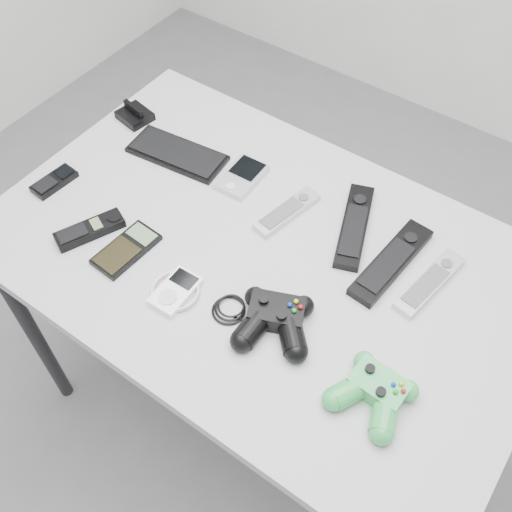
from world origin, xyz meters
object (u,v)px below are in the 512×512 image
Objects in this scene: remote_silver_a at (287,211)px; calculator at (126,249)px; mp3_player at (175,291)px; cordless_handset at (90,230)px; remote_black_b at (391,261)px; controller_black at (275,318)px; pda_keyboard at (177,153)px; pda at (242,176)px; controller_green at (374,391)px; desk at (263,271)px; remote_silver_b at (430,282)px; mobile_phone at (54,181)px; remote_black_a at (354,225)px.

calculator is at bearing -115.90° from remote_silver_a.
mp3_player is (0.16, -0.02, 0.00)m from calculator.
cordless_handset reaches higher than calculator.
calculator is at bearing 28.59° from cordless_handset.
controller_black is (-0.12, -0.27, 0.01)m from remote_black_b.
calculator is (0.10, -0.30, -0.00)m from pda_keyboard.
pda is 0.33m from calculator.
pda and remote_silver_a have the same top height.
mp3_player is (0.26, -0.01, -0.00)m from cordless_handset.
cordless_handset is 1.00× the size of controller_green.
remote_black_b reaches higher than calculator.
mp3_player is at bearing -114.22° from desk.
pda_keyboard is 0.68m from remote_silver_b.
remote_silver_b reaches higher than pda_keyboard.
desk is 0.23m from mp3_player.
remote_black_b is at bearing 43.43° from controller_black.
pda is at bearing -179.63° from remote_silver_a.
remote_silver_a is at bearing 55.91° from calculator.
remote_black_b is at bearing 51.71° from cordless_handset.
calculator is at bearing -77.37° from pda_keyboard.
controller_green is at bearing 2.31° from mobile_phone.
pda_keyboard is 0.76m from controller_green.
remote_black_a reaches higher than calculator.
pda_keyboard is at bearing 165.00° from remote_black_a.
pda and remote_silver_b have the same top height.
controller_black reaches higher than remote_silver_b.
remote_silver_b is at bearing -6.41° from pda_keyboard.
controller_black is (0.14, -0.26, 0.02)m from remote_silver_a.
cordless_handset is at bearing -152.75° from desk.
desk is at bearing -44.04° from pda.
desk is 0.54m from mobile_phone.
remote_silver_a reaches higher than pda_keyboard.
mobile_phone is at bearing -157.16° from remote_black_b.
cordless_handset is at bearing -171.88° from calculator.
controller_black is at bearing -46.79° from pda.
remote_black_b is at bearing 114.53° from controller_green.
remote_silver_b is 0.53m from mp3_player.
mobile_phone is 0.65m from controller_black.
remote_silver_a is at bearing -7.33° from pda_keyboard.
remote_silver_b is 0.65m from calculator.
remote_silver_b is (0.35, 0.01, 0.00)m from remote_silver_a.
mp3_player is (-0.33, -0.32, -0.00)m from remote_black_b.
desk is 4.83× the size of remote_black_b.
controller_black is (0.21, 0.06, 0.02)m from mp3_player.
pda_keyboard is 0.30m from mobile_phone.
remote_black_b is 0.66m from cordless_handset.
remote_black_b reaches higher than pda_keyboard.
cordless_handset is (-0.35, -0.18, 0.08)m from desk.
remote_silver_a is 0.56m from mobile_phone.
controller_green is at bearing 4.52° from calculator.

